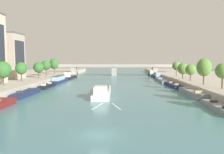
# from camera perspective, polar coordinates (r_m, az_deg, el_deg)

# --- Properties ---
(ground_plane) EXTENTS (400.00, 400.00, 0.00)m
(ground_plane) POSITION_cam_1_polar(r_m,az_deg,el_deg) (26.86, -3.44, -15.33)
(ground_plane) COLOR teal
(quay_left) EXTENTS (36.00, 170.00, 2.14)m
(quay_left) POSITION_cam_1_polar(r_m,az_deg,el_deg) (91.39, -26.57, -0.87)
(quay_left) COLOR #B7AD9E
(quay_left) RESTS_ON ground
(quay_right) EXTENTS (36.00, 170.00, 2.14)m
(quay_right) POSITION_cam_1_polar(r_m,az_deg,el_deg) (89.33, 27.28, -1.01)
(quay_right) COLOR #B7AD9E
(quay_right) RESTS_ON ground
(barge_midriver) EXTENTS (4.40, 21.05, 2.95)m
(barge_midriver) POSITION_cam_1_polar(r_m,az_deg,el_deg) (55.65, -2.61, -3.86)
(barge_midriver) COLOR silver
(barge_midriver) RESTS_ON ground
(wake_behind_barge) EXTENTS (5.60, 5.92, 0.03)m
(wake_behind_barge) POSITION_cam_1_polar(r_m,az_deg,el_deg) (42.40, -1.41, -7.79)
(wake_behind_barge) COLOR silver
(wake_behind_barge) RESTS_ON ground
(moored_boat_left_far) EXTENTS (2.55, 13.18, 2.36)m
(moored_boat_left_far) POSITION_cam_1_polar(r_m,az_deg,el_deg) (58.44, -21.92, -4.02)
(moored_boat_left_far) COLOR #1E284C
(moored_boat_left_far) RESTS_ON ground
(moored_boat_left_lone) EXTENTS (2.41, 11.91, 2.22)m
(moored_boat_left_lone) POSITION_cam_1_polar(r_m,az_deg,el_deg) (72.60, -16.90, -2.28)
(moored_boat_left_lone) COLOR black
(moored_boat_left_lone) RESTS_ON ground
(moored_boat_left_downstream) EXTENTS (3.48, 16.48, 2.73)m
(moored_boat_left_downstream) POSITION_cam_1_polar(r_m,az_deg,el_deg) (87.60, -13.94, -0.68)
(moored_boat_left_downstream) COLOR #1E284C
(moored_boat_left_downstream) RESTS_ON ground
(moored_boat_left_near) EXTENTS (3.63, 15.37, 3.26)m
(moored_boat_left_near) POSITION_cam_1_polar(r_m,az_deg,el_deg) (104.17, -11.22, 0.11)
(moored_boat_left_near) COLOR black
(moored_boat_left_near) RESTS_ON ground
(moored_boat_right_near) EXTENTS (2.76, 12.19, 2.11)m
(moored_boat_right_near) POSITION_cam_1_polar(r_m,az_deg,el_deg) (43.59, 26.62, -7.25)
(moored_boat_right_near) COLOR gray
(moored_boat_right_near) RESTS_ON ground
(moored_boat_right_gap_after) EXTENTS (3.06, 14.51, 2.44)m
(moored_boat_right_gap_after) POSITION_cam_1_polar(r_m,az_deg,el_deg) (58.58, 20.64, -3.92)
(moored_boat_right_gap_after) COLOR gray
(moored_boat_right_gap_after) RESTS_ON ground
(moored_boat_right_far) EXTENTS (2.99, 14.46, 2.14)m
(moored_boat_right_far) POSITION_cam_1_polar(r_m,az_deg,el_deg) (75.26, 15.92, -2.05)
(moored_boat_right_far) COLOR #1E284C
(moored_boat_right_far) RESTS_ON ground
(moored_boat_right_lone) EXTENTS (3.37, 16.59, 2.08)m
(moored_boat_right_lone) POSITION_cam_1_polar(r_m,az_deg,el_deg) (91.30, 13.23, -0.85)
(moored_boat_right_lone) COLOR gray
(moored_boat_right_lone) RESTS_ON ground
(moored_boat_right_upstream) EXTENTS (3.19, 15.53, 2.95)m
(moored_boat_right_upstream) POSITION_cam_1_polar(r_m,az_deg,el_deg) (107.05, 11.82, 0.17)
(moored_boat_right_upstream) COLOR #1E284C
(moored_boat_right_upstream) RESTS_ON ground
(moored_boat_right_midway) EXTENTS (2.39, 11.26, 3.22)m
(moored_boat_right_midway) POSITION_cam_1_polar(r_m,az_deg,el_deg) (123.81, 10.27, 0.84)
(moored_boat_right_midway) COLOR #23666B
(moored_boat_right_midway) RESTS_ON ground
(tree_left_by_lamp) EXTENTS (4.16, 4.16, 6.58)m
(tree_left_by_lamp) POSITION_cam_1_polar(r_m,az_deg,el_deg) (64.65, -27.11, 1.74)
(tree_left_by_lamp) COLOR brown
(tree_left_by_lamp) RESTS_ON quay_left
(tree_left_far) EXTENTS (3.59, 3.59, 6.23)m
(tree_left_far) POSITION_cam_1_polar(r_m,az_deg,el_deg) (74.70, -23.13, 2.15)
(tree_left_far) COLOR brown
(tree_left_far) RESTS_ON quay_left
(tree_left_midway) EXTENTS (3.88, 3.88, 6.03)m
(tree_left_midway) POSITION_cam_1_polar(r_m,az_deg,el_deg) (85.58, -19.04, 2.43)
(tree_left_midway) COLOR brown
(tree_left_midway) RESTS_ON quay_left
(tree_left_past_mid) EXTENTS (3.98, 3.98, 6.61)m
(tree_left_past_mid) POSITION_cam_1_polar(r_m,az_deg,el_deg) (94.40, -17.24, 3.03)
(tree_left_past_mid) COLOR brown
(tree_left_past_mid) RESTS_ON quay_left
(tree_left_second) EXTENTS (4.05, 4.05, 7.57)m
(tree_left_second) POSITION_cam_1_polar(r_m,az_deg,el_deg) (105.75, -15.21, 3.44)
(tree_left_second) COLOR brown
(tree_left_second) RESTS_ON quay_left
(tree_right_end_of_row) EXTENTS (3.43, 3.43, 6.19)m
(tree_right_end_of_row) POSITION_cam_1_polar(r_m,az_deg,el_deg) (57.28, 27.50, 1.44)
(tree_right_end_of_row) COLOR brown
(tree_right_end_of_row) RESTS_ON quay_right
(tree_right_third) EXTENTS (3.98, 3.98, 7.31)m
(tree_right_third) POSITION_cam_1_polar(r_m,az_deg,el_deg) (64.51, 23.39, 2.36)
(tree_right_third) COLOR brown
(tree_right_third) RESTS_ON quay_right
(tree_right_by_lamp) EXTENTS (3.45, 3.45, 5.44)m
(tree_right_by_lamp) POSITION_cam_1_polar(r_m,az_deg,el_deg) (75.02, 20.28, 1.83)
(tree_right_by_lamp) COLOR brown
(tree_right_by_lamp) RESTS_ON quay_right
(tree_right_second) EXTENTS (3.97, 3.97, 5.71)m
(tree_right_second) POSITION_cam_1_polar(r_m,az_deg,el_deg) (82.75, 18.44, 2.12)
(tree_right_second) COLOR brown
(tree_right_second) RESTS_ON quay_right
(tree_right_nearest) EXTENTS (3.51, 3.51, 6.18)m
(tree_right_nearest) POSITION_cam_1_polar(r_m,az_deg,el_deg) (92.44, 16.87, 2.85)
(tree_right_nearest) COLOR brown
(tree_right_nearest) RESTS_ON quay_right
(building_left_tall) EXTENTS (10.49, 9.43, 16.75)m
(building_left_tall) POSITION_cam_1_polar(r_m,az_deg,el_deg) (87.44, -26.42, 5.12)
(building_left_tall) COLOR #B2A38E
(building_left_tall) RESTS_ON quay_left
(bridge_far) EXTENTS (69.85, 4.40, 6.41)m
(bridge_far) POSITION_cam_1_polar(r_m,az_deg,el_deg) (120.61, 0.57, 2.36)
(bridge_far) COLOR #9E998E
(bridge_far) RESTS_ON ground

